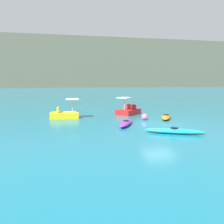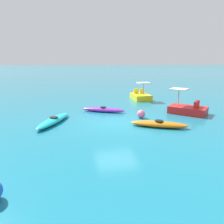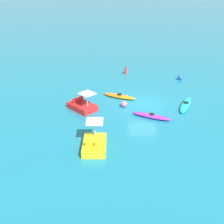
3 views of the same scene
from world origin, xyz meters
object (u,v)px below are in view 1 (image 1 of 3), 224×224
Objects in this scene: kayak_cyan at (174,131)px; pedal_boat_yellow at (65,114)px; kayak_orange at (166,117)px; pedal_boat_red at (128,111)px; buoy_pink at (145,117)px; kayak_purple at (126,123)px.

pedal_boat_yellow reaches higher than kayak_cyan.
kayak_orange and kayak_cyan have the same top height.
buoy_pink is at bearing -84.04° from pedal_boat_red.
kayak_orange is 1.00× the size of kayak_purple.
pedal_boat_red is at bearing 91.73° from kayak_cyan.
kayak_cyan is 1.40× the size of pedal_boat_yellow.
kayak_purple is at bearing -108.08° from pedal_boat_red.
pedal_boat_yellow is (-6.03, -1.10, 0.00)m from pedal_boat_red.
kayak_orange is 8.70m from pedal_boat_yellow.
kayak_cyan is 1.26× the size of pedal_boat_red.
kayak_cyan is at bearing -110.62° from kayak_orange.
kayak_purple is 1.10× the size of pedal_boat_red.
kayak_purple and kayak_cyan have the same top height.
pedal_boat_yellow is 6.86m from buoy_pink.
kayak_purple is at bearing -151.53° from kayak_orange.
kayak_purple is at bearing -46.71° from pedal_boat_yellow.
pedal_boat_yellow is 4.87× the size of buoy_pink.
buoy_pink is at bearing 42.74° from kayak_purple.
kayak_purple is 3.94m from kayak_cyan.
pedal_boat_red is (1.82, 5.57, 0.17)m from kayak_purple.
pedal_boat_red reaches higher than kayak_purple.
kayak_orange is at bearing 69.38° from kayak_cyan.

